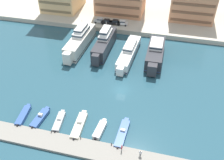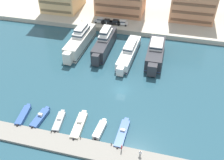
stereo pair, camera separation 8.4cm
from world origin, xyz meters
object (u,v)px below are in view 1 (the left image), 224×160
yacht_charcoal_center_left (155,53)px  motorboat_blue_far_left (24,115)px  yacht_white_mid_left (129,53)px  motorboat_blue_left (40,118)px  motorboat_cream_center_left (79,125)px  car_black_left (107,21)px  car_silver_far_left (100,20)px  pedestrian_mid_deck (122,147)px  car_black_mid_left (115,22)px  yacht_ivory_far_left (80,40)px  motorboat_blue_center_right (122,133)px  motorboat_white_center (100,129)px  motorboat_grey_mid_left (59,121)px  yacht_charcoal_left (104,43)px  pedestrian_near_edge (140,153)px  car_white_center_left (122,23)px

yacht_charcoal_center_left → motorboat_blue_far_left: yacht_charcoal_center_left is taller
yacht_white_mid_left → motorboat_blue_left: bearing=-115.8°
motorboat_cream_center_left → car_black_left: bearing=97.7°
car_silver_far_left → pedestrian_mid_deck: size_ratio=2.46×
motorboat_cream_center_left → car_black_mid_left: bearing=93.9°
car_black_mid_left → pedestrian_mid_deck: car_black_mid_left is taller
yacht_ivory_far_left → car_black_mid_left: bearing=63.7°
motorboat_cream_center_left → motorboat_blue_center_right: bearing=1.1°
motorboat_blue_far_left → car_black_left: 49.30m
yacht_ivory_far_left → yacht_white_mid_left: 16.74m
motorboat_white_center → car_black_mid_left: bearing=99.5°
motorboat_blue_left → motorboat_grey_mid_left: bearing=0.4°
yacht_charcoal_left → pedestrian_near_edge: bearing=-64.8°
motorboat_blue_far_left → car_black_mid_left: 50.11m
motorboat_white_center → yacht_charcoal_center_left: bearing=74.8°
yacht_ivory_far_left → motorboat_blue_far_left: (-2.39, -32.83, -2.17)m
motorboat_white_center → car_black_left: 49.88m
yacht_white_mid_left → yacht_charcoal_center_left: (8.06, 0.69, 0.56)m
motorboat_white_center → pedestrian_mid_deck: (5.77, -4.19, 1.03)m
yacht_ivory_far_left → motorboat_blue_far_left: 32.99m
yacht_white_mid_left → motorboat_blue_left: size_ratio=3.02×
yacht_charcoal_center_left → motorboat_blue_left: (-22.91, -31.36, -1.79)m
motorboat_cream_center_left → motorboat_white_center: (4.85, -0.08, 0.01)m
pedestrian_near_edge → yacht_white_mid_left: bearing=104.6°
motorboat_blue_center_right → yacht_ivory_far_left: bearing=123.2°
pedestrian_near_edge → motorboat_blue_left: bearing=169.2°
pedestrian_near_edge → pedestrian_mid_deck: bearing=174.9°
motorboat_cream_center_left → pedestrian_mid_deck: (10.62, -4.27, 1.04)m
car_black_left → pedestrian_near_edge: 57.07m
car_silver_far_left → car_white_center_left: size_ratio=1.00×
motorboat_blue_far_left → car_black_mid_left: (10.37, 48.98, 2.12)m
motorboat_blue_left → car_black_left: 48.59m
yacht_ivory_far_left → car_black_mid_left: yacht_ivory_far_left is taller
pedestrian_mid_deck → yacht_charcoal_center_left: bearing=85.6°
yacht_ivory_far_left → car_black_mid_left: size_ratio=5.29×
motorboat_cream_center_left → yacht_white_mid_left: bearing=80.2°
motorboat_blue_left → pedestrian_mid_deck: 20.64m
motorboat_white_center → pedestrian_mid_deck: pedestrian_mid_deck is taller
motorboat_grey_mid_left → yacht_white_mid_left: bearing=71.6°
yacht_white_mid_left → pedestrian_near_edge: yacht_white_mid_left is taller
motorboat_grey_mid_left → yacht_charcoal_center_left: bearing=59.8°
yacht_ivory_far_left → motorboat_white_center: 36.46m
motorboat_grey_mid_left → pedestrian_near_edge: size_ratio=4.16×
yacht_white_mid_left → motorboat_blue_left: 34.09m
motorboat_white_center → yacht_ivory_far_left: bearing=116.4°
motorboat_blue_far_left → motorboat_blue_center_right: size_ratio=0.80×
car_white_center_left → pedestrian_near_edge: 55.55m
car_white_center_left → motorboat_blue_far_left: bearing=-104.8°
yacht_ivory_far_left → yacht_white_mid_left: bearing=-6.5°
car_white_center_left → pedestrian_mid_deck: 54.28m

